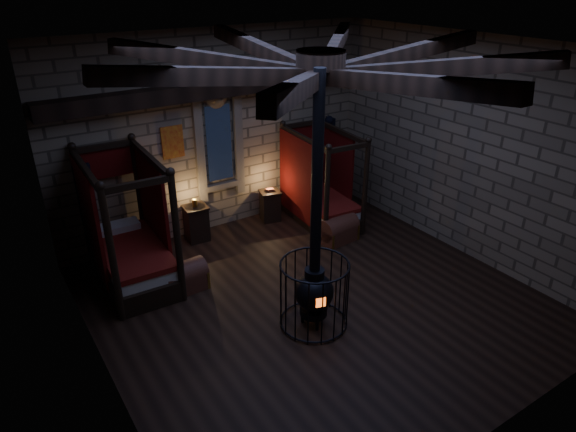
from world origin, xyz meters
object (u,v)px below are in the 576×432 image
stove (314,289)px  bed_left (131,251)px  trunk_right (338,230)px  bed_right (320,199)px  trunk_left (184,277)px

stove → bed_left: bearing=139.6°
trunk_right → stove: bearing=-141.3°
stove → trunk_right: bearing=59.3°
bed_left → stove: size_ratio=0.57×
bed_right → trunk_left: size_ratio=2.61×
stove → bed_right: bearing=67.8°
trunk_right → stove: size_ratio=0.20×
bed_right → stove: (-2.33, -3.00, 0.15)m
bed_left → stove: bearing=-53.9°
trunk_left → stove: stove is taller
bed_right → stove: size_ratio=0.51×
bed_right → stove: bearing=-122.8°
trunk_left → trunk_right: bearing=-4.2°
trunk_left → stove: 2.49m
bed_left → trunk_right: bed_left is taller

